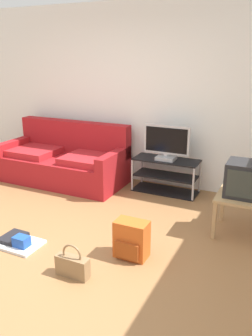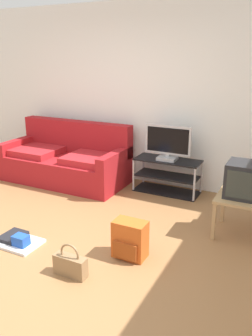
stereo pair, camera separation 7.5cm
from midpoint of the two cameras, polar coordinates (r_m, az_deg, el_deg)
ground_plane at (r=3.82m, az=-14.26°, el=-13.14°), size 9.00×9.80×0.02m
wall_back at (r=5.40m, az=1.47°, el=11.88°), size 9.00×0.10×2.70m
couch at (r=5.62m, az=-10.44°, el=1.15°), size 1.98×0.92×0.92m
tv_stand at (r=5.11m, az=6.17°, el=-1.26°), size 0.95×0.40×0.50m
flat_tv at (r=4.95m, az=6.28°, el=4.11°), size 0.67×0.22×0.50m
side_table at (r=4.04m, az=18.11°, el=-5.30°), size 0.55×0.55×0.46m
crt_tv at (r=3.96m, az=18.51°, el=-1.75°), size 0.39×0.38×0.38m
backpack at (r=3.51m, az=0.29°, el=-11.74°), size 0.33×0.27×0.39m
handbag at (r=3.32m, az=-9.50°, el=-15.57°), size 0.32×0.11×0.33m
floor_tray at (r=3.96m, az=-18.01°, el=-11.47°), size 0.50×0.35×0.14m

